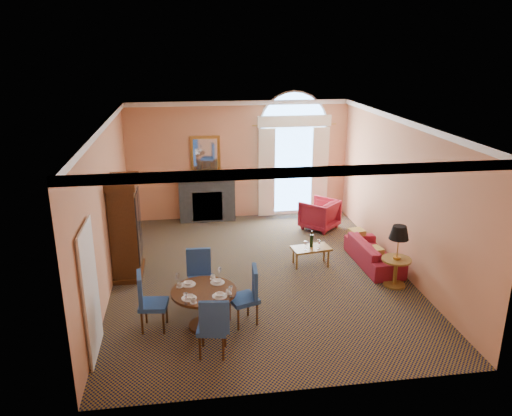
{
  "coord_description": "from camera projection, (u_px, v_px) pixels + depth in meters",
  "views": [
    {
      "loc": [
        -1.46,
        -9.44,
        4.63
      ],
      "look_at": [
        0.0,
        0.5,
        1.3
      ],
      "focal_mm": 35.0,
      "sensor_mm": 36.0,
      "label": 1
    }
  ],
  "objects": [
    {
      "name": "dining_chair_west",
      "position": [
        147.0,
        298.0,
        8.33
      ],
      "size": [
        0.51,
        0.51,
        1.02
      ],
      "rotation": [
        0.0,
        0.0,
        -1.7
      ],
      "color": "navy",
      "rests_on": "ground"
    },
    {
      "name": "dining_chair_north",
      "position": [
        199.0,
        273.0,
        9.25
      ],
      "size": [
        0.51,
        0.51,
        1.02
      ],
      "rotation": [
        0.0,
        0.0,
        3.01
      ],
      "color": "navy",
      "rests_on": "ground"
    },
    {
      "name": "side_table",
      "position": [
        398.0,
        248.0,
        9.76
      ],
      "size": [
        0.59,
        0.59,
        1.25
      ],
      "color": "olive",
      "rests_on": "ground"
    },
    {
      "name": "armoire",
      "position": [
        126.0,
        229.0,
        10.22
      ],
      "size": [
        0.6,
        1.06,
        2.09
      ],
      "color": "#371D0C",
      "rests_on": "ground"
    },
    {
      "name": "sofa",
      "position": [
        374.0,
        253.0,
        10.9
      ],
      "size": [
        0.78,
        1.84,
        0.53
      ],
      "primitive_type": "imported",
      "rotation": [
        0.0,
        0.0,
        1.61
      ],
      "color": "maroon",
      "rests_on": "ground"
    },
    {
      "name": "armchair",
      "position": [
        319.0,
        214.0,
        12.99
      ],
      "size": [
        1.19,
        1.19,
        0.78
      ],
      "primitive_type": "imported",
      "rotation": [
        0.0,
        0.0,
        3.91
      ],
      "color": "maroon",
      "rests_on": "ground"
    },
    {
      "name": "dining_chair_south",
      "position": [
        213.0,
        324.0,
        7.56
      ],
      "size": [
        0.52,
        0.53,
        1.02
      ],
      "rotation": [
        0.0,
        0.0,
        -0.17
      ],
      "color": "navy",
      "rests_on": "ground"
    },
    {
      "name": "coffee_table",
      "position": [
        311.0,
        248.0,
        10.81
      ],
      "size": [
        0.88,
        0.57,
        0.78
      ],
      "rotation": [
        0.0,
        0.0,
        0.14
      ],
      "color": "olive",
      "rests_on": "ground"
    },
    {
      "name": "ground",
      "position": [
        259.0,
        274.0,
        10.53
      ],
      "size": [
        7.5,
        7.5,
        0.0
      ],
      "primitive_type": "plane",
      "color": "black",
      "rests_on": "ground"
    },
    {
      "name": "dining_chair_east",
      "position": [
        249.0,
        292.0,
        8.53
      ],
      "size": [
        0.57,
        0.57,
        1.02
      ],
      "rotation": [
        0.0,
        0.0,
        1.89
      ],
      "color": "navy",
      "rests_on": "ground"
    },
    {
      "name": "dining_table",
      "position": [
        204.0,
        300.0,
        8.39
      ],
      "size": [
        1.11,
        1.11,
        0.9
      ],
      "color": "#371D0C",
      "rests_on": "ground"
    },
    {
      "name": "room_envelope",
      "position": [
        254.0,
        150.0,
        10.36
      ],
      "size": [
        6.04,
        7.52,
        3.45
      ],
      "color": "tan",
      "rests_on": "ground"
    }
  ]
}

